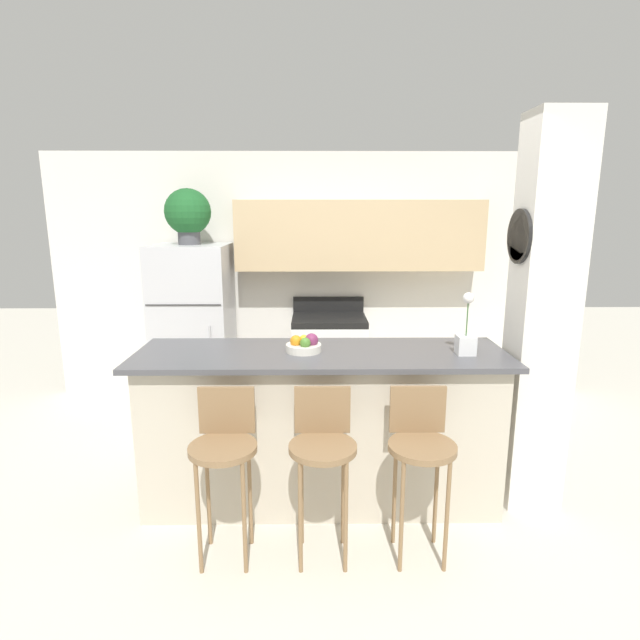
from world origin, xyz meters
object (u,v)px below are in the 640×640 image
object	(u,v)px
refrigerator	(194,327)
potted_plant_on_fridge	(188,213)
orchid_vase	(466,337)
fruit_bowl	(304,345)
bar_stool_left	(224,449)
bar_stool_right	(421,448)
trash_bin	(251,396)
stove_range	(329,359)
bar_stool_mid	(323,448)

from	to	relation	value
refrigerator	potted_plant_on_fridge	distance (m)	1.12
orchid_vase	fruit_bowl	world-z (taller)	orchid_vase
bar_stool_left	bar_stool_right	size ratio (longest dim) A/B	1.00
potted_plant_on_fridge	trash_bin	size ratio (longest dim) A/B	1.39
bar_stool_left	bar_stool_right	bearing A→B (deg)	0.00
stove_range	bar_stool_left	size ratio (longest dim) A/B	1.09
refrigerator	fruit_bowl	world-z (taller)	refrigerator
bar_stool_left	bar_stool_mid	distance (m)	0.55
bar_stool_right	orchid_vase	distance (m)	0.82
stove_range	bar_stool_mid	distance (m)	2.38
fruit_bowl	bar_stool_mid	bearing A→B (deg)	-79.10
stove_range	trash_bin	size ratio (longest dim) A/B	2.82
refrigerator	trash_bin	world-z (taller)	refrigerator
potted_plant_on_fridge	stove_range	bearing A→B (deg)	3.16
bar_stool_right	fruit_bowl	world-z (taller)	fruit_bowl
stove_range	bar_stool_right	size ratio (longest dim) A/B	1.09
bar_stool_left	fruit_bowl	size ratio (longest dim) A/B	4.23
stove_range	orchid_vase	world-z (taller)	orchid_vase
fruit_bowl	trash_bin	bearing A→B (deg)	110.78
stove_range	fruit_bowl	bearing A→B (deg)	-96.90
potted_plant_on_fridge	trash_bin	bearing A→B (deg)	-23.86
bar_stool_left	potted_plant_on_fridge	bearing A→B (deg)	106.91
bar_stool_right	fruit_bowl	size ratio (longest dim) A/B	4.23
refrigerator	fruit_bowl	size ratio (longest dim) A/B	7.08
bar_stool_left	potted_plant_on_fridge	size ratio (longest dim) A/B	1.85
bar_stool_left	orchid_vase	distance (m)	1.65
bar_stool_left	trash_bin	distance (m)	2.09
fruit_bowl	potted_plant_on_fridge	bearing A→B (deg)	123.56
refrigerator	stove_range	size ratio (longest dim) A/B	1.54
bar_stool_mid	fruit_bowl	bearing A→B (deg)	100.90
trash_bin	bar_stool_mid	bearing A→B (deg)	-71.94
refrigerator	potted_plant_on_fridge	world-z (taller)	potted_plant_on_fridge
fruit_bowl	stove_range	bearing A→B (deg)	83.10
stove_range	fruit_bowl	xyz separation A→B (m)	(-0.22, -1.79, 0.64)
stove_range	bar_stool_left	bearing A→B (deg)	-105.47
bar_stool_right	trash_bin	xyz separation A→B (m)	(-1.21, 2.03, -0.47)
bar_stool_mid	orchid_vase	distance (m)	1.18
fruit_bowl	bar_stool_right	bearing A→B (deg)	-41.23
fruit_bowl	trash_bin	size ratio (longest dim) A/B	0.61
bar_stool_left	orchid_vase	bearing A→B (deg)	19.10
bar_stool_mid	orchid_vase	world-z (taller)	orchid_vase
trash_bin	potted_plant_on_fridge	bearing A→B (deg)	156.14
stove_range	bar_stool_right	bearing A→B (deg)	-79.33
stove_range	bar_stool_right	world-z (taller)	stove_range
potted_plant_on_fridge	fruit_bowl	size ratio (longest dim) A/B	2.28
stove_range	bar_stool_mid	world-z (taller)	stove_range
trash_bin	bar_stool_right	bearing A→B (deg)	-59.17
refrigerator	orchid_vase	size ratio (longest dim) A/B	4.08
bar_stool_left	trash_bin	xyz separation A→B (m)	(-0.11, 2.03, -0.47)
stove_range	trash_bin	xyz separation A→B (m)	(-0.77, -0.33, -0.27)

